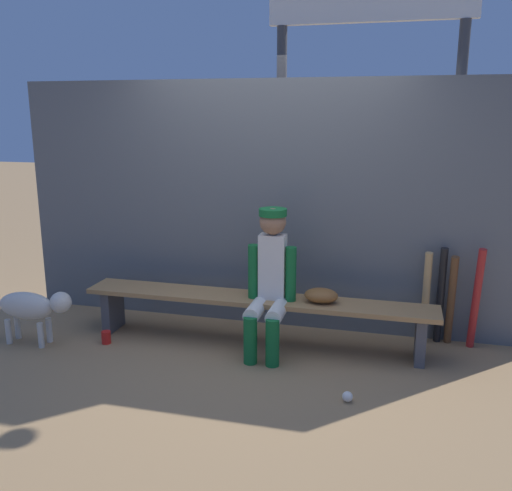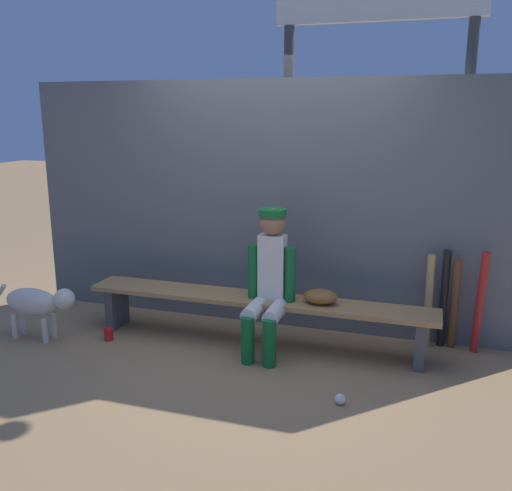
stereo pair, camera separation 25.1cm
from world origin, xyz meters
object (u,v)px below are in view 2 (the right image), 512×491
bat_wood_dark (454,304)px  cup_on_bench (290,294)px  baseball (340,399)px  dog (37,303)px  baseball_glove (321,297)px  bat_aluminum_red (480,303)px  dugout_bench (256,306)px  player_seated (269,278)px  scoreboard (384,22)px  bat_aluminum_black (444,299)px  bat_wood_tan (429,301)px  cup_on_ground (109,334)px

bat_wood_dark → cup_on_bench: (-1.31, -0.40, 0.08)m
baseball → dog: size_ratio=0.09×
dog → cup_on_bench: bearing=12.3°
baseball_glove → bat_aluminum_red: bat_aluminum_red is taller
dugout_bench → player_seated: 0.34m
cup_on_bench → scoreboard: scoreboard is taller
dugout_bench → baseball: 1.22m
dugout_bench → bat_wood_dark: (1.61, 0.39, 0.06)m
bat_aluminum_black → baseball: bearing=-118.4°
bat_wood_tan → player_seated: bearing=-158.6°
dugout_bench → baseball: dugout_bench is taller
cup_on_bench → dugout_bench: bearing=178.9°
dugout_bench → cup_on_bench: (0.30, -0.01, 0.14)m
dugout_bench → cup_on_ground: (-1.26, -0.32, -0.29)m
baseball_glove → bat_aluminum_red: 1.30m
baseball → scoreboard: scoreboard is taller
bat_wood_tan → bat_wood_dark: size_ratio=1.01×
bat_aluminum_red → baseball: bat_aluminum_red is taller
player_seated → cup_on_bench: size_ratio=10.90×
cup_on_ground → scoreboard: size_ratio=0.03×
player_seated → cup_on_bench: bearing=32.4°
bat_wood_tan → cup_on_bench: bat_wood_tan is taller
dugout_bench → dog: bearing=-165.7°
baseball_glove → bat_wood_dark: 1.13m
baseball_glove → scoreboard: scoreboard is taller
cup_on_bench → scoreboard: bearing=67.0°
bat_aluminum_red → cup_on_bench: bearing=-166.4°
bat_aluminum_red → dog: bat_aluminum_red is taller
cup_on_ground → bat_aluminum_black: bearing=14.8°
player_seated → bat_aluminum_black: size_ratio=1.39×
cup_on_ground → dog: 0.68m
scoreboard → bat_aluminum_red: bearing=-42.8°
bat_aluminum_red → scoreboard: bearing=137.2°
bat_aluminum_black → baseball: bat_aluminum_black is taller
bat_aluminum_red → player_seated: bearing=-164.5°
bat_wood_dark → cup_on_ground: bat_wood_dark is taller
baseball_glove → cup_on_bench: size_ratio=2.55×
bat_wood_dark → scoreboard: scoreboard is taller
bat_wood_tan → cup_on_ground: size_ratio=7.43×
bat_aluminum_red → cup_on_ground: bearing=-167.5°
bat_wood_tan → dugout_bench: bearing=-164.5°
bat_aluminum_red → baseball: size_ratio=12.02×
cup_on_ground → cup_on_bench: cup_on_bench is taller
bat_aluminum_red → cup_on_bench: size_ratio=8.08×
cup_on_ground → scoreboard: bearing=36.9°
bat_aluminum_red → cup_on_ground: size_ratio=8.08×
scoreboard → bat_aluminum_black: bearing=-50.6°
player_seated → cup_on_bench: player_seated is taller
player_seated → bat_wood_tan: (1.26, 0.49, -0.23)m
baseball_glove → bat_aluminum_black: bat_aluminum_black is taller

